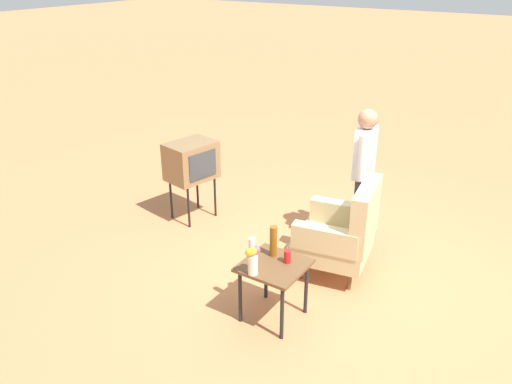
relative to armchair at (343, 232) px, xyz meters
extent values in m
plane|color=#C17A4C|center=(-0.02, -0.12, -0.50)|extent=(60.00, 60.00, 0.00)
cylinder|color=brown|center=(-0.20, -0.41, -0.39)|extent=(0.05, 0.05, 0.22)
cylinder|color=brown|center=(0.33, -0.31, -0.39)|extent=(0.05, 0.05, 0.22)
cylinder|color=brown|center=(-0.29, 0.11, -0.39)|extent=(0.05, 0.05, 0.22)
cylinder|color=brown|center=(0.23, 0.21, -0.39)|extent=(0.05, 0.05, 0.22)
cube|color=#CCB784|center=(0.02, -0.10, -0.18)|extent=(0.88, 0.88, 0.20)
cube|color=#CCB784|center=(-0.04, 0.21, 0.24)|extent=(0.78, 0.29, 0.64)
cube|color=#CCB784|center=(-0.30, -0.16, 0.05)|extent=(0.26, 0.70, 0.26)
cube|color=#CCB784|center=(0.33, -0.04, 0.05)|extent=(0.26, 0.70, 0.26)
cylinder|color=black|center=(0.82, -0.43, -0.22)|extent=(0.04, 0.04, 0.55)
cylinder|color=black|center=(1.27, -0.43, -0.22)|extent=(0.04, 0.04, 0.55)
cylinder|color=black|center=(0.82, 0.02, -0.22)|extent=(0.04, 0.04, 0.55)
cylinder|color=black|center=(1.27, 0.02, -0.22)|extent=(0.04, 0.04, 0.55)
cube|color=brown|center=(1.05, -0.21, 0.07)|extent=(0.56, 0.56, 0.03)
cylinder|color=black|center=(0.09, -2.04, -0.22)|extent=(0.03, 0.03, 0.55)
cylinder|color=black|center=(-0.34, -1.95, -0.22)|extent=(0.03, 0.03, 0.55)
cylinder|color=black|center=(0.02, -2.39, -0.22)|extent=(0.03, 0.03, 0.55)
cylinder|color=black|center=(-0.41, -2.30, -0.22)|extent=(0.03, 0.03, 0.55)
cube|color=olive|center=(-0.16, -2.17, 0.29)|extent=(0.67, 0.55, 0.48)
cube|color=#383D3F|center=(-0.12, -1.95, 0.29)|extent=(0.41, 0.09, 0.34)
cylinder|color=#2D3347|center=(-0.81, -0.13, -0.07)|extent=(0.14, 0.14, 0.86)
cylinder|color=#2D3347|center=(-0.62, -0.08, -0.07)|extent=(0.14, 0.14, 0.86)
cube|color=silver|center=(-0.71, -0.10, 0.64)|extent=(0.40, 0.31, 0.56)
cylinder|color=silver|center=(-0.95, -0.17, 0.67)|extent=(0.09, 0.09, 0.50)
cylinder|color=silver|center=(-0.48, -0.04, 0.67)|extent=(0.09, 0.09, 0.50)
sphere|color=#A37556|center=(-0.71, -0.10, 1.03)|extent=(0.22, 0.22, 0.22)
cylinder|color=brown|center=(0.92, -0.29, 0.24)|extent=(0.07, 0.07, 0.30)
cylinder|color=silver|center=(1.05, -0.44, 0.19)|extent=(0.06, 0.06, 0.20)
cylinder|color=red|center=(0.95, -0.12, 0.15)|extent=(0.07, 0.07, 0.12)
cylinder|color=silver|center=(1.28, -0.28, 0.18)|extent=(0.09, 0.09, 0.18)
sphere|color=yellow|center=(1.28, -0.28, 0.32)|extent=(0.07, 0.07, 0.07)
sphere|color=#E04C66|center=(1.24, -0.27, 0.32)|extent=(0.07, 0.07, 0.07)
sphere|color=orange|center=(1.32, -0.30, 0.32)|extent=(0.07, 0.07, 0.07)
camera|label=1|loc=(4.51, 1.86, 2.64)|focal=36.51mm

